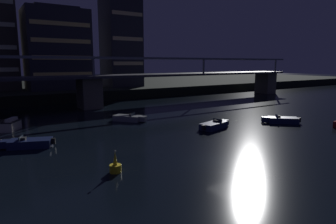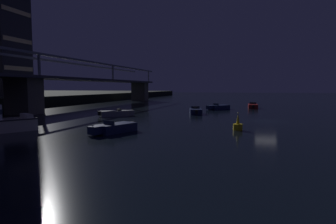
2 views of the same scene
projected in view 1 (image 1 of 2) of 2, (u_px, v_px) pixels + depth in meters
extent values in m
plane|color=black|center=(227.00, 162.00, 24.34)|extent=(400.00, 400.00, 0.00)
cube|color=black|center=(42.00, 86.00, 93.26)|extent=(240.00, 80.00, 2.20)
cube|color=#605B51|center=(89.00, 93.00, 53.33)|extent=(3.60, 4.40, 5.55)
cube|color=#605B51|center=(265.00, 83.00, 80.00)|extent=(3.60, 4.40, 5.55)
cube|color=#33333D|center=(89.00, 77.00, 52.83)|extent=(105.04, 6.40, 0.45)
cube|color=slate|center=(93.00, 57.00, 49.87)|extent=(105.04, 0.36, 0.36)
cube|color=slate|center=(83.00, 58.00, 54.66)|extent=(105.04, 0.36, 0.36)
cube|color=slate|center=(94.00, 67.00, 50.13)|extent=(0.30, 0.30, 3.20)
cube|color=slate|center=(204.00, 66.00, 63.47)|extent=(0.30, 0.30, 3.20)
cube|color=slate|center=(275.00, 66.00, 76.80)|extent=(0.30, 0.30, 3.20)
cube|color=#282833|center=(57.00, 50.00, 67.51)|extent=(13.65, 10.81, 18.05)
cube|color=#F2D172|center=(64.00, 74.00, 63.91)|extent=(12.56, 0.10, 0.90)
cube|color=#F2D172|center=(63.00, 58.00, 63.31)|extent=(12.56, 0.10, 0.90)
cube|color=#F2D172|center=(62.00, 41.00, 62.71)|extent=(12.56, 0.10, 0.90)
cube|color=#F2D172|center=(61.00, 23.00, 62.10)|extent=(12.56, 0.10, 0.90)
cube|color=#282833|center=(54.00, 8.00, 65.96)|extent=(9.55, 7.56, 0.60)
cube|color=#282833|center=(121.00, 28.00, 74.31)|extent=(8.75, 8.57, 29.92)
cube|color=beige|center=(129.00, 63.00, 72.23)|extent=(8.05, 0.10, 0.90)
cube|color=beige|center=(128.00, 39.00, 71.23)|extent=(8.05, 0.10, 0.90)
cube|color=beige|center=(128.00, 13.00, 70.23)|extent=(8.05, 0.10, 0.90)
cube|color=#B7B2A8|center=(11.00, 119.00, 35.67)|extent=(1.58, 2.10, 0.36)
cube|color=#19234C|center=(214.00, 126.00, 36.78)|extent=(4.23, 2.68, 0.80)
cube|color=#19234C|center=(224.00, 122.00, 38.50)|extent=(1.11, 1.18, 0.70)
cube|color=#283342|center=(218.00, 120.00, 37.30)|extent=(0.42, 1.34, 0.36)
cube|color=#262628|center=(216.00, 121.00, 37.13)|extent=(0.52, 0.64, 0.24)
cube|color=black|center=(204.00, 128.00, 35.21)|extent=(0.44, 0.44, 0.60)
sphere|color=#33D84C|center=(225.00, 119.00, 38.61)|extent=(0.12, 0.12, 0.12)
cube|color=gray|center=(128.00, 118.00, 41.75)|extent=(3.87, 4.17, 0.80)
cube|color=gray|center=(143.00, 119.00, 41.02)|extent=(1.34, 1.32, 0.70)
cube|color=#283342|center=(133.00, 114.00, 41.40)|extent=(1.11, 0.93, 0.36)
cube|color=#262628|center=(131.00, 115.00, 41.49)|extent=(0.69, 0.66, 0.24)
cube|color=black|center=(114.00, 117.00, 42.38)|extent=(0.51, 0.51, 0.60)
sphere|color=beige|center=(145.00, 116.00, 40.88)|extent=(0.12, 0.12, 0.12)
cube|color=#19234C|center=(31.00, 143.00, 28.66)|extent=(4.30, 3.12, 0.80)
cube|color=#19234C|center=(4.00, 144.00, 28.18)|extent=(1.20, 1.25, 0.70)
cube|color=#283342|center=(21.00, 138.00, 28.39)|extent=(0.59, 1.29, 0.36)
cube|color=#262628|center=(24.00, 138.00, 28.45)|extent=(0.58, 0.67, 0.24)
cube|color=black|center=(53.00, 141.00, 29.06)|extent=(0.47, 0.47, 0.60)
sphere|color=beige|center=(1.00, 140.00, 28.06)|extent=(0.12, 0.12, 0.12)
cube|color=#19234C|center=(283.00, 120.00, 40.30)|extent=(4.12, 3.94, 0.80)
cube|color=#19234C|center=(265.00, 119.00, 40.63)|extent=(1.33, 1.34, 0.70)
cube|color=#283342|center=(277.00, 116.00, 40.32)|extent=(0.97, 1.08, 0.36)
cube|color=#262628|center=(279.00, 116.00, 40.29)|extent=(0.67, 0.68, 0.24)
cube|color=black|center=(299.00, 120.00, 39.97)|extent=(0.51, 0.51, 0.60)
sphere|color=#33D84C|center=(263.00, 116.00, 40.59)|extent=(0.12, 0.12, 0.12)
cylinder|color=yellow|center=(115.00, 168.00, 22.07)|extent=(0.90, 0.90, 0.60)
cone|color=yellow|center=(115.00, 158.00, 21.94)|extent=(0.36, 0.36, 1.00)
sphere|color=#F2EAB2|center=(115.00, 151.00, 21.84)|extent=(0.16, 0.16, 0.16)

